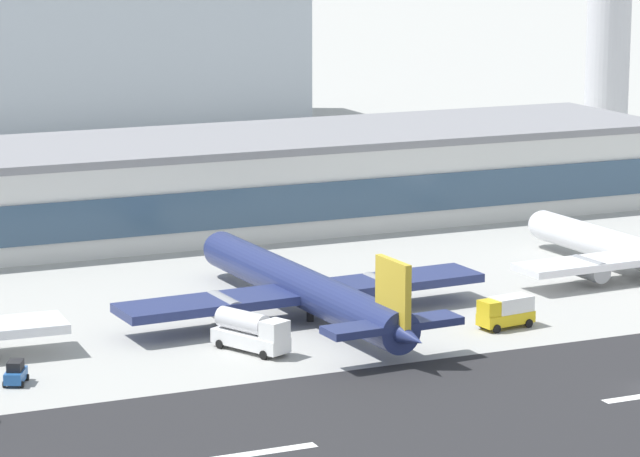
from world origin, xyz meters
TOP-DOWN VIEW (x-y plane):
  - runway_centreline_dash_3 at (-39.74, -1.49)m, footprint 12.00×1.20m
  - terminal_building at (-19.93, 86.82)m, footprint 151.47×28.59m
  - distant_hotel_block at (-2.84, 191.34)m, footprint 92.34×32.24m
  - airliner_gold_tail_gate_1 at (-18.45, 34.95)m, footprint 41.38×48.43m
  - service_box_truck_0 at (-0.97, 24.07)m, footprint 6.27×3.35m
  - service_baggage_tug_1 at (-51.98, 25.07)m, footprint 2.91×3.58m
  - service_fuel_truck_2 at (-28.37, 26.48)m, footprint 5.94×8.80m

SIDE VIEW (x-z plane):
  - runway_centreline_dash_3 at x=-39.74m, z-range 0.08..0.09m
  - service_baggage_tug_1 at x=-51.98m, z-range -0.05..2.15m
  - service_box_truck_0 at x=-0.97m, z-range 0.16..3.41m
  - service_fuel_truck_2 at x=-28.37m, z-range 0.05..4.00m
  - airliner_gold_tail_gate_1 at x=-18.45m, z-range -1.83..8.27m
  - terminal_building at x=-19.93m, z-range 0.00..12.25m
  - distant_hotel_block at x=-2.84m, z-range 0.00..33.82m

